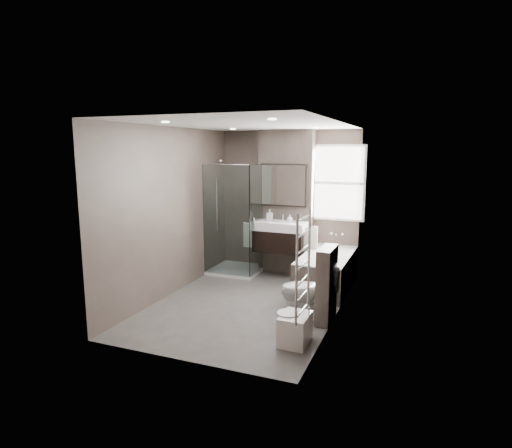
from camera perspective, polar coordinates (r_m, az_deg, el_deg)
The scene contains 15 objects.
room at distance 6.16m, azimuth -0.95°, elevation 0.98°, with size 2.70×3.90×2.70m.
vanity_pier at distance 7.81m, azimuth 4.05°, elevation 2.87°, with size 1.00×0.25×2.60m, color #4E433D.
vanity at distance 7.57m, azimuth 3.20°, elevation -1.63°, with size 0.95×0.47×0.66m.
mirror_cabinet at distance 7.62m, azimuth 3.71°, elevation 5.19°, with size 0.86×0.08×0.76m.
towel_left at distance 7.75m, azimuth -0.78°, elevation -1.51°, with size 0.24×0.06×0.44m, color silver.
towel_right at distance 7.40m, azimuth 7.26°, elevation -2.13°, with size 0.24×0.06×0.44m, color silver.
shower_enclosure at distance 7.82m, azimuth -2.23°, elevation -3.12°, with size 0.90×0.90×2.00m.
bathtub at distance 7.13m, azimuth 9.43°, elevation -6.00°, with size 0.75×1.60×0.57m.
window at distance 7.65m, azimuth 10.78°, elevation 5.40°, with size 0.98×0.06×1.33m.
toilet at distance 5.87m, azimuth 7.09°, elevation -8.78°, with size 0.43×0.75×0.77m, color white.
cistern_box at distance 5.76m, azimuth 9.39°, elevation -7.98°, with size 0.19×0.55×1.00m.
bidet at distance 5.19m, azimuth 5.18°, elevation -13.66°, with size 0.39×0.44×0.46m.
towel_radiator at distance 4.31m, azimuth 6.29°, elevation -5.45°, with size 0.03×0.49×1.10m.
soap_bottle_a at distance 7.62m, azimuth 1.84°, elevation 1.20°, with size 0.09×0.09×0.20m, color white.
soap_bottle_b at distance 7.54m, azimuth 4.52°, elevation 0.78°, with size 0.10×0.10×0.12m, color white.
Camera 1 is at (2.33, -5.62, 2.26)m, focal length 30.00 mm.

